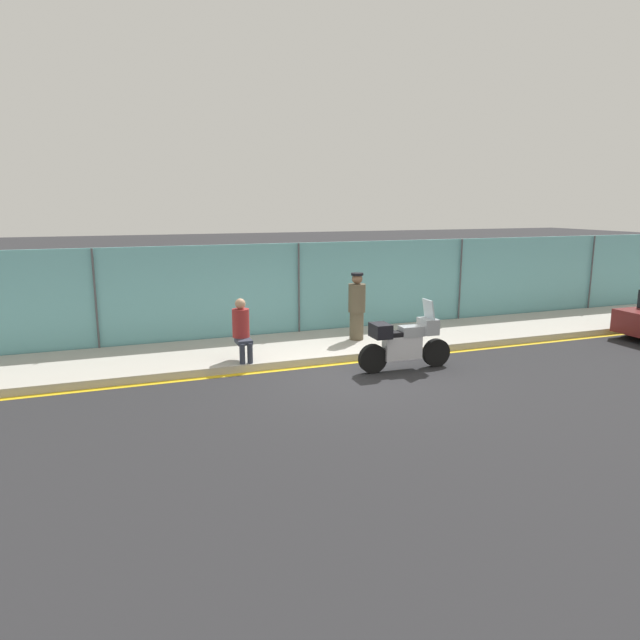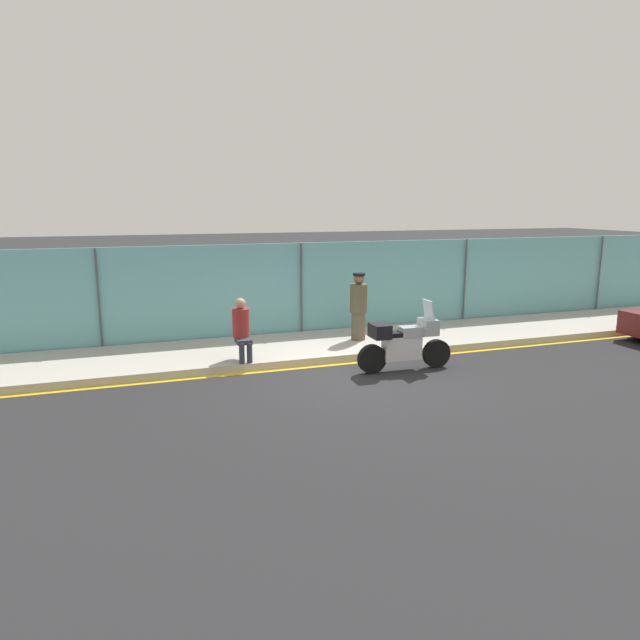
% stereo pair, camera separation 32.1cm
% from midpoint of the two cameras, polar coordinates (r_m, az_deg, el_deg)
% --- Properties ---
extents(ground_plane, '(120.00, 120.00, 0.00)m').
position_cam_midpoint_polar(ground_plane, '(12.08, 4.34, -5.64)').
color(ground_plane, '#262628').
extents(sidewalk, '(37.70, 2.72, 0.17)m').
position_cam_midpoint_polar(sidewalk, '(14.24, 0.43, -2.60)').
color(sidewalk, '#ADA89E').
rests_on(sidewalk, ground_plane).
extents(curb_paint_stripe, '(37.70, 0.18, 0.01)m').
position_cam_midpoint_polar(curb_paint_stripe, '(12.95, 2.59, -4.42)').
color(curb_paint_stripe, gold).
rests_on(curb_paint_stripe, ground_plane).
extents(storefront_fence, '(35.82, 0.17, 2.55)m').
position_cam_midpoint_polar(storefront_fence, '(15.36, -1.38, 2.97)').
color(storefront_fence, '#6BB2B7').
rests_on(storefront_fence, ground_plane).
extents(motorcycle, '(2.17, 0.53, 1.53)m').
position_cam_midpoint_polar(motorcycle, '(12.47, 9.15, -2.24)').
color(motorcycle, black).
rests_on(motorcycle, ground_plane).
extents(officer_standing, '(0.43, 0.43, 1.70)m').
position_cam_midpoint_polar(officer_standing, '(14.40, 4.51, 1.38)').
color(officer_standing, brown).
rests_on(officer_standing, sidewalk).
extents(person_seated_on_curb, '(0.38, 0.69, 1.36)m').
position_cam_midpoint_polar(person_seated_on_curb, '(12.68, -7.13, -0.57)').
color(person_seated_on_curb, '#2D3342').
rests_on(person_seated_on_curb, sidewalk).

